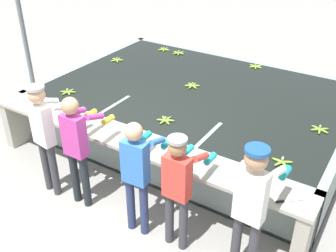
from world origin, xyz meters
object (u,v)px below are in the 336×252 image
(banana_bunch_floating_2, at_px, (68,92))
(support_post_left, at_px, (23,28))
(worker_4, at_px, (251,202))
(banana_bunch_floating_5, at_px, (320,129))
(worker_0, at_px, (45,130))
(banana_bunch_floating_7, at_px, (166,120))
(banana_bunch_floating_1, at_px, (256,66))
(banana_bunch_floating_8, at_px, (192,86))
(banana_bunch_floating_0, at_px, (179,53))
(knife_0, at_px, (286,201))
(worker_1, at_px, (77,142))
(banana_bunch_floating_3, at_px, (117,60))
(worker_3, at_px, (178,183))
(banana_bunch_floating_6, at_px, (282,162))
(banana_bunch_floating_4, at_px, (164,49))
(worker_2, at_px, (137,169))

(banana_bunch_floating_2, bearing_deg, support_post_left, 160.43)
(worker_4, height_order, banana_bunch_floating_5, worker_4)
(worker_0, xyz_separation_m, support_post_left, (-2.55, 1.88, 0.55))
(banana_bunch_floating_7, bearing_deg, worker_4, -33.78)
(banana_bunch_floating_1, distance_m, banana_bunch_floating_8, 1.61)
(banana_bunch_floating_2, distance_m, banana_bunch_floating_8, 2.19)
(worker_0, bearing_deg, banana_bunch_floating_1, 70.80)
(banana_bunch_floating_0, distance_m, banana_bunch_floating_2, 2.79)
(banana_bunch_floating_7, relative_size, knife_0, 1.01)
(worker_1, xyz_separation_m, banana_bunch_floating_3, (-1.67, 2.90, -0.11))
(banana_bunch_floating_3, xyz_separation_m, banana_bunch_floating_7, (2.23, -1.61, -0.00))
(banana_bunch_floating_2, bearing_deg, worker_3, -21.79)
(worker_1, height_order, banana_bunch_floating_0, worker_1)
(banana_bunch_floating_6, relative_size, banana_bunch_floating_7, 0.98)
(banana_bunch_floating_0, relative_size, banana_bunch_floating_4, 1.02)
(banana_bunch_floating_5, bearing_deg, banana_bunch_floating_2, -165.45)
(worker_2, relative_size, worker_4, 0.92)
(banana_bunch_floating_5, xyz_separation_m, knife_0, (0.08, -1.79, -0.01))
(banana_bunch_floating_1, relative_size, banana_bunch_floating_3, 1.03)
(worker_4, distance_m, banana_bunch_floating_4, 5.34)
(banana_bunch_floating_0, height_order, banana_bunch_floating_6, same)
(banana_bunch_floating_2, bearing_deg, banana_bunch_floating_0, 77.66)
(banana_bunch_floating_8, bearing_deg, banana_bunch_floating_3, 171.69)
(banana_bunch_floating_3, relative_size, banana_bunch_floating_7, 0.97)
(knife_0, xyz_separation_m, support_post_left, (-5.78, 1.35, 0.71))
(banana_bunch_floating_5, relative_size, support_post_left, 0.09)
(banana_bunch_floating_6, distance_m, banana_bunch_floating_7, 1.84)
(banana_bunch_floating_2, distance_m, banana_bunch_floating_7, 1.97)
(banana_bunch_floating_1, relative_size, support_post_left, 0.09)
(worker_3, height_order, banana_bunch_floating_4, worker_3)
(banana_bunch_floating_6, height_order, banana_bunch_floating_7, same)
(banana_bunch_floating_4, bearing_deg, banana_bunch_floating_6, -37.74)
(banana_bunch_floating_1, xyz_separation_m, knife_0, (1.79, -3.62, -0.01))
(worker_3, height_order, support_post_left, support_post_left)
(worker_0, bearing_deg, banana_bunch_floating_5, 36.28)
(knife_0, bearing_deg, banana_bunch_floating_7, 158.95)
(banana_bunch_floating_6, height_order, knife_0, banana_bunch_floating_6)
(worker_1, bearing_deg, banana_bunch_floating_0, 101.54)
(banana_bunch_floating_6, bearing_deg, knife_0, -68.39)
(worker_1, height_order, banana_bunch_floating_6, worker_1)
(banana_bunch_floating_7, height_order, support_post_left, support_post_left)
(worker_1, xyz_separation_m, knife_0, (2.68, 0.47, -0.11))
(banana_bunch_floating_0, bearing_deg, worker_4, -50.37)
(banana_bunch_floating_5, height_order, banana_bunch_floating_7, same)
(banana_bunch_floating_5, distance_m, support_post_left, 5.76)
(worker_4, relative_size, banana_bunch_floating_2, 6.26)
(worker_4, bearing_deg, banana_bunch_floating_7, 146.22)
(worker_0, xyz_separation_m, banana_bunch_floating_5, (3.15, 2.31, -0.15))
(worker_4, bearing_deg, banana_bunch_floating_2, 162.86)
(banana_bunch_floating_3, distance_m, banana_bunch_floating_8, 1.98)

